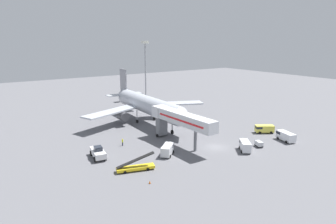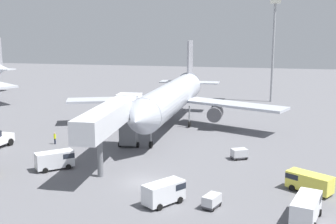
{
  "view_description": "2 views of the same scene",
  "coord_description": "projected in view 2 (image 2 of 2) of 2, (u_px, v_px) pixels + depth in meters",
  "views": [
    {
      "loc": [
        -46.51,
        -49.16,
        24.65
      ],
      "look_at": [
        0.38,
        20.9,
        4.28
      ],
      "focal_mm": 31.92,
      "sensor_mm": 36.0,
      "label": 1
    },
    {
      "loc": [
        13.0,
        -45.96,
        17.79
      ],
      "look_at": [
        -1.19,
        18.6,
        4.74
      ],
      "focal_mm": 45.85,
      "sensor_mm": 36.0,
      "label": 2
    }
  ],
  "objects": [
    {
      "name": "baggage_cart_outer_right",
      "position": [
        239.0,
        153.0,
        58.84
      ],
      "size": [
        2.49,
        2.22,
        1.44
      ],
      "color": "#38383D",
      "rests_on": "ground"
    },
    {
      "name": "service_van_mid_center",
      "position": [
        306.0,
        207.0,
        40.17
      ],
      "size": [
        3.38,
        5.53,
        2.26
      ],
      "color": "white",
      "rests_on": "ground"
    },
    {
      "name": "ground_crew_worker_foreground",
      "position": [
        55.0,
        138.0,
        66.36
      ],
      "size": [
        0.4,
        0.4,
        1.82
      ],
      "color": "#1E2333",
      "rests_on": "ground"
    },
    {
      "name": "ground_plane",
      "position": [
        144.0,
        182.0,
        50.22
      ],
      "size": [
        300.0,
        300.0,
        0.0
      ],
      "primitive_type": "plane",
      "color": "slate"
    },
    {
      "name": "service_van_near_left",
      "position": [
        308.0,
        181.0,
        47.0
      ],
      "size": [
        5.16,
        4.28,
        2.12
      ],
      "color": "#E5DB4C",
      "rests_on": "ground"
    },
    {
      "name": "baggage_cart_rear_right",
      "position": [
        212.0,
        201.0,
        42.94
      ],
      "size": [
        1.9,
        2.42,
        1.35
      ],
      "color": "#38383D",
      "rests_on": "ground"
    },
    {
      "name": "service_van_near_center",
      "position": [
        56.0,
        159.0,
        54.63
      ],
      "size": [
        4.77,
        4.57,
        2.3
      ],
      "color": "silver",
      "rests_on": "ground"
    },
    {
      "name": "jet_bridge",
      "position": [
        114.0,
        117.0,
        56.88
      ],
      "size": [
        4.16,
        21.1,
        8.06
      ],
      "color": "silver",
      "rests_on": "ground"
    },
    {
      "name": "airplane_at_gate",
      "position": [
        172.0,
        97.0,
        76.77
      ],
      "size": [
        40.94,
        43.03,
        15.06
      ],
      "color": "#B7BCC6",
      "rests_on": "ground"
    },
    {
      "name": "apron_light_mast",
      "position": [
        274.0,
        31.0,
        101.45
      ],
      "size": [
        2.4,
        2.4,
        24.31
      ],
      "color": "#93969B",
      "rests_on": "ground"
    },
    {
      "name": "service_van_rear_left",
      "position": [
        165.0,
        191.0,
        43.83
      ],
      "size": [
        4.18,
        4.7,
        2.31
      ],
      "color": "silver",
      "rests_on": "ground"
    }
  ]
}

